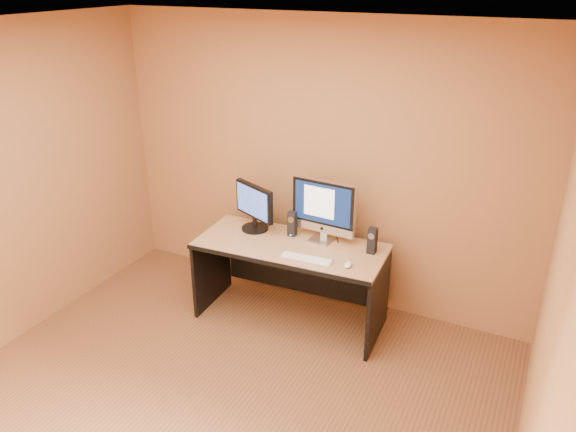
{
  "coord_description": "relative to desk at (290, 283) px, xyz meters",
  "views": [
    {
      "loc": [
        1.87,
        -2.43,
        2.92
      ],
      "look_at": [
        0.02,
        1.33,
        1.07
      ],
      "focal_mm": 35.0,
      "sensor_mm": 36.0,
      "label": 1
    }
  ],
  "objects": [
    {
      "name": "walls",
      "position": [
        0.0,
        -1.43,
        0.92
      ],
      "size": [
        4.0,
        4.0,
        2.6
      ],
      "primitive_type": null,
      "color": "#91623A",
      "rests_on": "ground"
    },
    {
      "name": "cable_b",
      "position": [
        0.2,
        0.31,
        0.38
      ],
      "size": [
        0.08,
        0.17,
        0.01
      ],
      "primitive_type": "cylinder",
      "rotation": [
        1.57,
        0.0,
        -0.43
      ],
      "color": "black",
      "rests_on": "desk"
    },
    {
      "name": "imac",
      "position": [
        0.21,
        0.19,
        0.65
      ],
      "size": [
        0.59,
        0.25,
        0.56
      ],
      "primitive_type": null,
      "rotation": [
        0.0,
        0.0,
        -0.06
      ],
      "color": "#B4B5B9",
      "rests_on": "desk"
    },
    {
      "name": "desk",
      "position": [
        0.0,
        0.0,
        0.0
      ],
      "size": [
        1.66,
        0.8,
        0.75
      ],
      "primitive_type": null,
      "rotation": [
        0.0,
        0.0,
        0.05
      ],
      "color": "#A88154",
      "rests_on": "ground"
    },
    {
      "name": "cable_a",
      "position": [
        0.31,
        0.31,
        0.38
      ],
      "size": [
        0.11,
        0.2,
        0.01
      ],
      "primitive_type": "cylinder",
      "rotation": [
        1.57,
        0.0,
        0.49
      ],
      "color": "black",
      "rests_on": "desk"
    },
    {
      "name": "speaker_left",
      "position": [
        -0.07,
        0.18,
        0.49
      ],
      "size": [
        0.07,
        0.08,
        0.22
      ],
      "primitive_type": null,
      "rotation": [
        0.0,
        0.0,
        0.07
      ],
      "color": "black",
      "rests_on": "desk"
    },
    {
      "name": "second_monitor",
      "position": [
        -0.43,
        0.14,
        0.59
      ],
      "size": [
        0.54,
        0.42,
        0.43
      ],
      "primitive_type": null,
      "rotation": [
        0.0,
        0.0,
        -0.41
      ],
      "color": "black",
      "rests_on": "desk"
    },
    {
      "name": "ceiling",
      "position": [
        0.0,
        -1.43,
        2.22
      ],
      "size": [
        4.0,
        4.0,
        0.0
      ],
      "primitive_type": "plane",
      "color": "white",
      "rests_on": "walls"
    },
    {
      "name": "mouse",
      "position": [
        0.58,
        -0.14,
        0.39
      ],
      "size": [
        0.07,
        0.11,
        0.04
      ],
      "primitive_type": "ellipsoid",
      "rotation": [
        0.0,
        0.0,
        0.13
      ],
      "color": "white",
      "rests_on": "desk"
    },
    {
      "name": "floor",
      "position": [
        0.0,
        -1.43,
        -0.38
      ],
      "size": [
        4.0,
        4.0,
        0.0
      ],
      "primitive_type": "plane",
      "color": "brown",
      "rests_on": "ground"
    },
    {
      "name": "speaker_right",
      "position": [
        0.67,
        0.17,
        0.49
      ],
      "size": [
        0.07,
        0.07,
        0.22
      ],
      "primitive_type": null,
      "rotation": [
        0.0,
        0.0,
        -0.02
      ],
      "color": "black",
      "rests_on": "desk"
    },
    {
      "name": "keyboard",
      "position": [
        0.23,
        -0.19,
        0.38
      ],
      "size": [
        0.44,
        0.14,
        0.02
      ],
      "primitive_type": "cube",
      "rotation": [
        0.0,
        0.0,
        0.06
      ],
      "color": "silver",
      "rests_on": "desk"
    }
  ]
}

